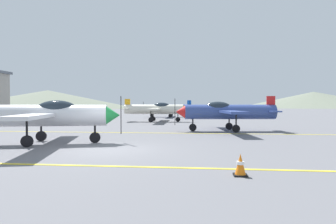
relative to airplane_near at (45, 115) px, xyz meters
The scene contains 11 objects.
ground_plane 4.11m from the airplane_near, 21.59° to the right, with size 400.00×400.00×0.00m, color slate.
apron_line_near 5.92m from the airplane_near, 51.37° to the right, with size 80.00×0.16×0.01m, color yellow.
apron_line_far 6.82m from the airplane_near, 57.42° to the left, with size 80.00×0.16×0.01m, color yellow.
airplane_near is the anchor object (origin of this frame).
airplane_mid 11.93m from the airplane_near, 38.89° to the left, with size 7.24×8.31×2.48m.
airplane_far 17.88m from the airplane_near, 80.87° to the left, with size 7.17×8.27×2.48m.
airplane_back 28.91m from the airplane_near, 84.25° to the left, with size 7.16×8.26×2.48m.
car_sedan 34.81m from the airplane_near, 62.45° to the left, with size 2.08×4.33×1.62m.
traffic_cone_front 9.98m from the airplane_near, 31.95° to the right, with size 0.36×0.36×0.59m.
hill_left 131.86m from the airplane_near, 118.77° to the left, with size 83.80×83.80×8.55m, color slate.
hill_centerleft 166.64m from the airplane_near, 64.86° to the left, with size 81.26×81.26×8.74m, color slate.
Camera 1 is at (3.68, -11.48, 1.90)m, focal length 30.42 mm.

